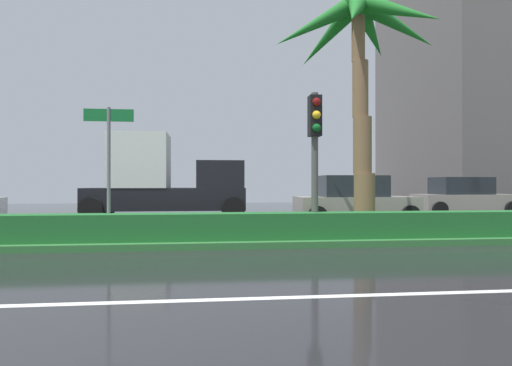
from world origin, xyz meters
TOP-DOWN VIEW (x-y plane):
  - ground_plane at (0.00, 9.00)m, footprint 90.00×42.00m
  - near_lane_divider_stripe at (0.00, 2.00)m, footprint 81.00×0.14m
  - median_strip at (0.00, 8.00)m, footprint 85.50×4.00m
  - median_hedge at (0.00, 6.60)m, footprint 76.50×0.70m
  - palm_tree_centre_left at (5.80, 8.39)m, footprint 4.92×4.51m
  - traffic_signal_median_right at (4.07, 6.71)m, footprint 0.28×0.43m
  - street_name_sign at (-0.66, 6.85)m, footprint 1.10×0.08m
  - box_truck_lead at (-0.18, 14.97)m, footprint 6.40×2.64m
  - car_in_traffic_second at (6.87, 11.99)m, footprint 4.30×2.02m
  - car_in_traffic_third at (12.95, 14.99)m, footprint 4.30×2.02m

SIDE VIEW (x-z plane):
  - ground_plane at x=0.00m, z-range -0.10..0.00m
  - near_lane_divider_stripe at x=0.00m, z-range 0.00..0.01m
  - median_strip at x=0.00m, z-range 0.00..0.15m
  - median_hedge at x=0.00m, z-range 0.15..0.75m
  - car_in_traffic_second at x=6.87m, z-range -0.03..1.69m
  - car_in_traffic_third at x=12.95m, z-range -0.03..1.69m
  - box_truck_lead at x=-0.18m, z-range -0.18..3.28m
  - street_name_sign at x=-0.66m, z-range 0.58..3.58m
  - traffic_signal_median_right at x=4.07m, z-range 0.80..4.21m
  - palm_tree_centre_left at x=5.80m, z-range 1.93..8.72m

